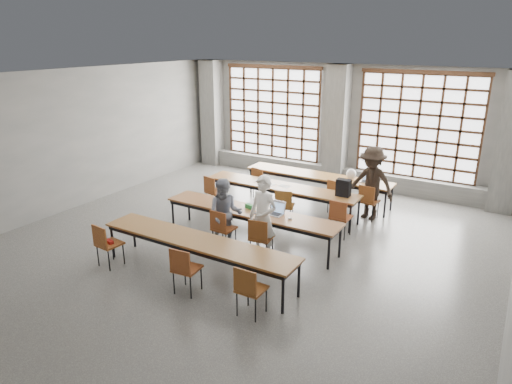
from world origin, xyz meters
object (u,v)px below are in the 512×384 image
(phone, at_px, (255,213))
(plastic_bag, at_px, (351,174))
(chair_back_right, at_px, (368,199))
(backpack, at_px, (343,188))
(desk_row_b, at_px, (281,188))
(chair_near_mid, at_px, (184,266))
(chair_near_left, at_px, (106,241))
(chair_front_right, at_px, (260,235))
(chair_mid_left, at_px, (213,189))
(student_male, at_px, (263,218))
(red_pouch, at_px, (109,242))
(chair_back_mid, at_px, (336,193))
(student_female, at_px, (225,214))
(chair_mid_centre, at_px, (284,203))
(student_back, at_px, (371,183))
(chair_back_left, at_px, (260,180))
(desk_row_a, at_px, (318,177))
(chair_front_left, at_px, (222,226))
(desk_row_c, at_px, (250,213))
(chair_mid_right, at_px, (340,215))
(chair_near_right, at_px, (249,286))
(desk_row_d, at_px, (197,243))
(laptop_back, at_px, (369,179))
(green_box, at_px, (250,207))
(laptop_front, at_px, (276,211))

(phone, distance_m, plastic_bag, 3.43)
(chair_back_right, height_order, backpack, backpack)
(desk_row_b, height_order, chair_near_mid, chair_near_mid)
(chair_near_left, relative_size, phone, 6.77)
(chair_front_right, bearing_deg, chair_back_right, 70.08)
(chair_mid_left, relative_size, student_male, 0.51)
(red_pouch, bearing_deg, chair_near_left, -95.18)
(chair_near_mid, relative_size, red_pouch, 4.40)
(chair_back_right, relative_size, chair_near_left, 1.00)
(chair_back_mid, bearing_deg, chair_front_right, -96.13)
(student_male, xyz_separation_m, plastic_bag, (0.46, 3.71, 0.02))
(chair_back_mid, bearing_deg, student_female, -112.39)
(chair_mid_centre, distance_m, student_female, 1.79)
(student_back, bearing_deg, chair_back_left, -167.49)
(desk_row_b, distance_m, chair_back_right, 2.12)
(student_back, bearing_deg, desk_row_a, 172.73)
(student_male, distance_m, backpack, 2.50)
(chair_front_left, bearing_deg, desk_row_c, 64.30)
(chair_near_left, xyz_separation_m, chair_near_mid, (1.92, 0.00, 0.00))
(chair_mid_right, bearing_deg, chair_near_right, -91.66)
(desk_row_d, xyz_separation_m, chair_back_left, (-1.20, 4.29, -0.13))
(chair_front_right, bearing_deg, chair_front_left, -179.96)
(laptop_back, bearing_deg, red_pouch, -120.31)
(chair_back_mid, distance_m, chair_mid_right, 1.46)
(chair_mid_centre, height_order, chair_mid_right, same)
(chair_mid_centre, bearing_deg, student_female, -105.62)
(chair_back_left, distance_m, chair_front_left, 3.30)
(student_male, xyz_separation_m, backpack, (0.75, 2.38, 0.07))
(desk_row_d, distance_m, plastic_bag, 5.10)
(backpack, bearing_deg, green_box, -127.83)
(student_back, distance_m, plastic_bag, 0.89)
(laptop_front, relative_size, green_box, 1.52)
(desk_row_b, bearing_deg, chair_front_right, -70.83)
(chair_back_mid, relative_size, student_back, 0.49)
(desk_row_b, distance_m, chair_near_mid, 4.24)
(chair_near_left, distance_m, green_box, 3.01)
(student_male, height_order, red_pouch, student_male)
(desk_row_b, bearing_deg, student_back, 22.37)
(chair_mid_left, xyz_separation_m, chair_mid_centre, (2.04, 0.00, 0.00))
(laptop_front, bearing_deg, green_box, -177.18)
(chair_mid_centre, distance_m, laptop_back, 2.47)
(desk_row_c, bearing_deg, chair_back_right, 55.27)
(chair_near_left, bearing_deg, student_male, 38.62)
(red_pouch, bearing_deg, student_back, 54.71)
(chair_back_right, bearing_deg, desk_row_c, -124.73)
(chair_front_right, distance_m, chair_near_left, 2.95)
(chair_mid_left, xyz_separation_m, laptop_front, (2.42, -1.10, 0.25))
(desk_row_a, relative_size, chair_near_left, 4.55)
(desk_row_c, height_order, laptop_front, laptop_front)
(chair_mid_centre, xyz_separation_m, backpack, (1.18, 0.68, 0.39))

